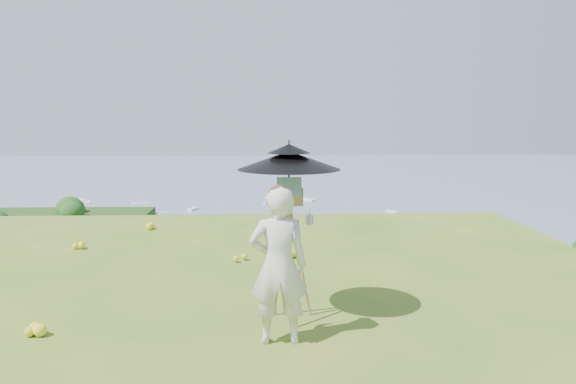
{
  "coord_description": "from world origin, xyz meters",
  "views": [
    {
      "loc": [
        1.76,
        -5.42,
        2.29
      ],
      "look_at": [
        2.09,
        2.93,
        1.09
      ],
      "focal_mm": 35.0,
      "sensor_mm": 36.0,
      "label": 1
    }
  ],
  "objects": [
    {
      "name": "slope_trees",
      "position": [
        0.0,
        35.0,
        -15.0
      ],
      "size": [
        110.0,
        50.0,
        6.0
      ],
      "primitive_type": null,
      "color": "#144516",
      "rests_on": "forest_slope"
    },
    {
      "name": "painter",
      "position": [
        1.88,
        -0.07,
        0.79
      ],
      "size": [
        0.59,
        0.4,
        1.58
      ],
      "primitive_type": "imported",
      "rotation": [
        0.0,
        0.0,
        3.17
      ],
      "color": "beige",
      "rests_on": "ground"
    },
    {
      "name": "bay_water",
      "position": [
        0.0,
        240.0,
        -34.0
      ],
      "size": [
        700.0,
        700.0,
        0.0
      ],
      "primitive_type": "plane",
      "color": "slate",
      "rests_on": "ground"
    },
    {
      "name": "ground",
      "position": [
        0.0,
        0.0,
        0.0
      ],
      "size": [
        14.0,
        14.0,
        0.0
      ],
      "primitive_type": "plane",
      "color": "#447020",
      "rests_on": "ground"
    },
    {
      "name": "painter_cap",
      "position": [
        1.88,
        -0.07,
        1.53
      ],
      "size": [
        0.21,
        0.25,
        0.1
      ],
      "primitive_type": null,
      "rotation": [
        0.0,
        0.0,
        -0.03
      ],
      "color": "#BC6774",
      "rests_on": "painter"
    },
    {
      "name": "moored_boats",
      "position": [
        -12.5,
        161.0,
        -33.65
      ],
      "size": [
        140.0,
        140.0,
        0.7
      ],
      "primitive_type": null,
      "color": "white",
      "rests_on": "bay_water"
    },
    {
      "name": "sun_umbrella",
      "position": [
        2.01,
        0.56,
        1.65
      ],
      "size": [
        1.16,
        1.16,
        0.67
      ],
      "primitive_type": null,
      "rotation": [
        0.0,
        0.0,
        0.05
      ],
      "color": "black",
      "rests_on": "field_easel"
    },
    {
      "name": "field_easel",
      "position": [
        2.01,
        0.53,
        0.8
      ],
      "size": [
        0.63,
        0.63,
        1.6
      ],
      "primitive_type": null,
      "rotation": [
        0.0,
        0.0,
        -0.03
      ],
      "color": "#9E7042",
      "rests_on": "ground"
    },
    {
      "name": "shoreline_tier",
      "position": [
        0.0,
        75.0,
        -36.0
      ],
      "size": [
        170.0,
        28.0,
        8.0
      ],
      "primitive_type": "cube",
      "color": "#726D5B",
      "rests_on": "bay_water"
    },
    {
      "name": "harbor_town",
      "position": [
        0.0,
        75.0,
        -29.5
      ],
      "size": [
        110.0,
        22.0,
        5.0
      ],
      "primitive_type": null,
      "color": "beige",
      "rests_on": "shoreline_tier"
    },
    {
      "name": "wildflowers",
      "position": [
        0.0,
        0.25,
        0.06
      ],
      "size": [
        10.0,
        10.5,
        0.12
      ],
      "primitive_type": null,
      "color": "yellow",
      "rests_on": "ground"
    }
  ]
}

